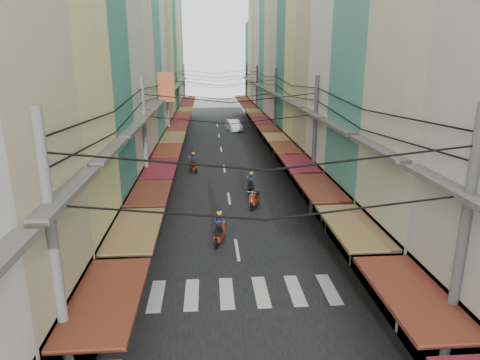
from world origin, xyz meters
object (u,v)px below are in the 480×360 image
white_car (234,131)px  bicycle (369,235)px  market_umbrella (388,231)px  traffic_sign (327,194)px

white_car → bicycle: size_ratio=3.46×
bicycle → market_umbrella: bearing=163.4°
white_car → market_umbrella: market_umbrella is taller
bicycle → market_umbrella: size_ratio=0.62×
bicycle → market_umbrella: (-0.92, -4.21, 2.06)m
market_umbrella → white_car: bearing=96.3°
bicycle → market_umbrella: 4.78m
bicycle → traffic_sign: bearing=77.4°
white_car → traffic_sign: size_ratio=1.61×
bicycle → traffic_sign: size_ratio=0.46×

